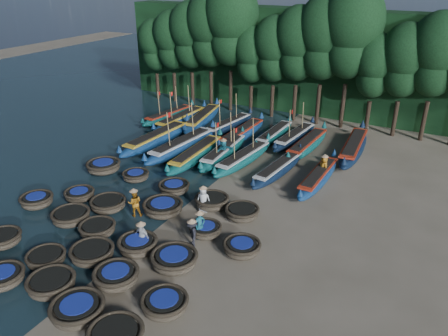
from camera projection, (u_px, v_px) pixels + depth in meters
The scene contains 62 objects.
ground at pixel (178, 212), 26.53m from camera, with size 120.00×120.00×0.00m, color #7E705C.
foliage_wall at pixel (308, 62), 43.21m from camera, with size 40.00×3.00×10.00m, color black.
coracle_1 at pixel (3, 277), 20.33m from camera, with size 2.50×2.50×0.73m.
coracle_2 at pixel (51, 283), 19.89m from camera, with size 2.25×2.25×0.78m.
coracle_3 at pixel (78, 309), 18.37m from camera, with size 2.51×2.51×0.78m.
coracle_4 at pixel (116, 336), 17.03m from camera, with size 2.41×2.41×0.80m.
coracle_5 at pixel (3, 239), 23.19m from camera, with size 2.29×2.29×0.74m.
coracle_6 at pixel (46, 258), 21.72m from camera, with size 2.38×2.38×0.67m.
coracle_7 at pixel (92, 253), 22.03m from camera, with size 2.66×2.66×0.75m.
coracle_8 at pixel (116, 276), 20.29m from camera, with size 2.65×2.65×0.82m.
coracle_9 at pixel (165, 303), 18.76m from camera, with size 2.58×2.58×0.71m.
coracle_10 at pixel (37, 200), 26.94m from camera, with size 2.32×2.32×0.78m.
coracle_11 at pixel (71, 216), 25.23m from camera, with size 2.59×2.59×0.78m.
coracle_12 at pixel (97, 229), 24.09m from camera, with size 2.37×2.37×0.73m.
coracle_13 at pixel (138, 245), 22.58m from camera, with size 2.55×2.55×0.83m.
coracle_14 at pixel (174, 259), 21.50m from camera, with size 2.39×2.39×0.80m.
coracle_15 at pixel (80, 194), 27.78m from camera, with size 2.24×2.24×0.67m.
coracle_16 at pixel (108, 204), 26.60m from camera, with size 2.37×2.37×0.74m.
coracle_17 at pixel (163, 207), 26.10m from camera, with size 2.84×2.84×0.83m.
coracle_18 at pixel (206, 230), 24.07m from camera, with size 1.90×1.90×0.66m.
coracle_19 at pixel (242, 247), 22.50m from camera, with size 2.38×2.38×0.71m.
coracle_20 at pixel (104, 166), 31.46m from camera, with size 2.72×2.72×0.83m.
coracle_21 at pixel (136, 176), 30.30m from camera, with size 1.89×1.89×0.65m.
coracle_22 at pixel (174, 187), 28.65m from camera, with size 2.49×2.49×0.69m.
coracle_23 at pixel (212, 201), 26.84m from camera, with size 2.60×2.60×0.78m.
coracle_24 at pixel (242, 212), 25.71m from camera, with size 2.29×2.29×0.73m.
long_boat_2 at pixel (157, 138), 36.17m from camera, with size 2.08×9.15×1.61m.
long_boat_3 at pixel (182, 145), 34.77m from camera, with size 2.41×9.02×3.85m.
long_boat_4 at pixel (196, 154), 33.29m from camera, with size 1.72×8.40×1.48m.
long_boat_5 at pixel (224, 152), 33.73m from camera, with size 1.88×8.05×3.43m.
long_boat_6 at pixel (244, 158), 32.68m from camera, with size 2.18×7.96×3.40m.
long_boat_7 at pixel (278, 169), 31.00m from camera, with size 2.05×7.43×1.31m.
long_boat_8 at pixel (318, 177), 29.76m from camera, with size 1.46×7.59×1.34m.
long_boat_9 at pixel (169, 115), 42.15m from camera, with size 2.23×7.37×3.16m.
long_boat_10 at pixel (181, 119), 40.90m from camera, with size 1.88×8.35×3.55m.
long_boat_11 at pixel (202, 118), 41.03m from camera, with size 2.92×8.54×1.52m.
long_boat_12 at pixel (228, 125), 39.51m from camera, with size 2.41×7.56×3.24m.
long_boat_13 at pixel (242, 133), 37.42m from camera, with size 1.62×8.27×1.46m.
long_boat_14 at pixel (274, 134), 37.37m from camera, with size 1.46×7.44×1.31m.
long_boat_15 at pixel (295, 137), 36.80m from camera, with size 2.04×7.70×3.28m.
long_boat_16 at pixel (307, 145), 35.10m from camera, with size 1.85×8.16×1.44m.
long_boat_17 at pixel (353, 147), 34.41m from camera, with size 2.16×9.04×1.59m.
fisherman_0 at pixel (203, 199), 26.21m from camera, with size 0.96×0.81×1.87m.
fisherman_1 at pixel (200, 224), 23.59m from camera, with size 0.65×0.72×1.85m.
fisherman_2 at pixel (135, 202), 25.80m from camera, with size 1.06×1.03×1.92m.
fisherman_3 at pixel (192, 233), 22.89m from camera, with size 1.13×1.20×1.83m.
fisherman_4 at pixel (142, 235), 22.71m from camera, with size 0.96×0.52×1.79m.
fisherman_5 at pixel (223, 150), 33.00m from camera, with size 1.14×1.75×2.00m.
fisherman_6 at pixel (324, 167), 30.33m from camera, with size 0.97×1.02×1.95m.
tree_0 at pixel (155, 44), 46.89m from camera, with size 3.68×3.68×8.68m.
tree_1 at pixel (172, 39), 45.62m from camera, with size 4.09×4.09×9.65m.
tree_2 at pixel (191, 34), 44.34m from camera, with size 4.51×4.51×10.63m.
tree_3 at pixel (210, 29), 43.07m from camera, with size 4.92×4.92×11.60m.
tree_4 at pixel (231, 23), 41.80m from camera, with size 5.34×5.34×12.58m.
tree_5 at pixel (252, 53), 41.94m from camera, with size 3.68×3.68×8.68m.
tree_6 at pixel (275, 48), 40.67m from camera, with size 4.09×4.09×9.65m.
tree_7 at pixel (299, 43), 39.39m from camera, with size 4.51×4.51×10.63m.
tree_8 at pixel (324, 37), 38.12m from camera, with size 4.92×4.92×11.60m.
tree_9 at pixel (352, 30), 36.85m from camera, with size 5.34×5.34×12.58m.
tree_10 at pixel (375, 65), 36.99m from camera, with size 3.68×3.68×8.68m.
tree_11 at pixel (405, 60), 35.72m from camera, with size 4.09×4.09×9.65m.
tree_12 at pixel (437, 54), 34.44m from camera, with size 4.51×4.51×10.63m.
Camera 1 is at (13.37, -18.87, 13.58)m, focal length 35.00 mm.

